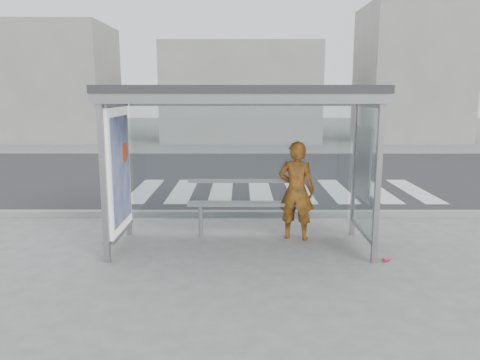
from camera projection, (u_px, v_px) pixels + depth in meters
The scene contains 11 objects.
ground at pixel (241, 247), 7.72m from camera, with size 80.00×80.00×0.00m, color slate.
road at pixel (241, 174), 14.60m from camera, with size 30.00×10.00×0.01m, color #28282B.
curb at pixel (241, 214), 9.62m from camera, with size 30.00×0.18×0.12m, color gray.
crosswalk at pixel (279, 191), 12.14m from camera, with size 7.55×3.00×0.00m.
bus_shelter at pixel (217, 127), 7.41m from camera, with size 4.25×1.65×2.62m.
building_left at pixel (53, 83), 24.88m from camera, with size 6.00×5.00×6.00m, color gray.
building_center at pixel (241, 93), 24.95m from camera, with size 8.00×5.00×5.00m, color gray.
building_right at pixel (411, 74), 24.75m from camera, with size 5.00×5.00×7.00m, color gray.
person at pixel (296, 191), 8.02m from camera, with size 0.62×0.41×1.71m, color #D75914.
bench at pixel (245, 204), 8.17m from camera, with size 1.98×0.25×1.02m.
soda_can at pixel (386, 260), 7.05m from camera, with size 0.06×0.06×0.12m, color #F2475A.
Camera 1 is at (0.00, -7.38, 2.52)m, focal length 35.00 mm.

